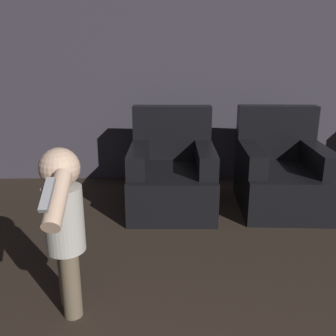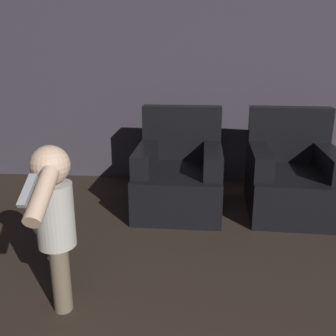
% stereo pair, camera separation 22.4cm
% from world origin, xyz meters
% --- Properties ---
extents(wall_back, '(8.40, 0.05, 2.60)m').
position_xyz_m(wall_back, '(0.00, 4.50, 1.30)').
color(wall_back, '#3D3842').
rests_on(wall_back, ground_plane).
extents(armchair_left, '(0.78, 0.92, 0.90)m').
position_xyz_m(armchair_left, '(-0.08, 3.66, 0.30)').
color(armchair_left, black).
rests_on(armchair_left, ground_plane).
extents(armchair_right, '(0.81, 0.94, 0.90)m').
position_xyz_m(armchair_right, '(0.94, 3.66, 0.30)').
color(armchair_right, black).
rests_on(armchair_right, ground_plane).
extents(person_toddler, '(0.21, 0.62, 0.94)m').
position_xyz_m(person_toddler, '(-0.69, 2.14, 0.55)').
color(person_toddler, brown).
rests_on(person_toddler, ground_plane).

